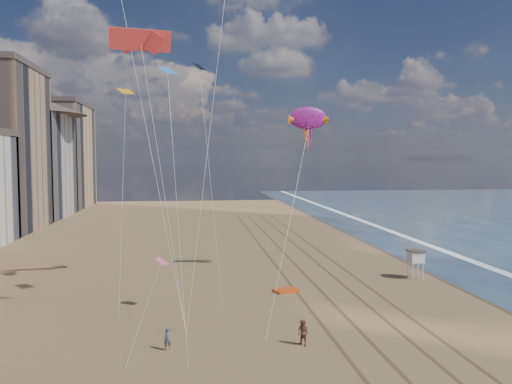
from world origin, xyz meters
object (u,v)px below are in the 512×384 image
Objects in this scene: grounded_kite at (286,290)px; show_kite at (308,119)px; kite_flyer_a at (168,339)px; lifeguard_stand at (416,257)px; kite_flyer_b at (303,333)px.

grounded_kite is 18.42m from show_kite.
lifeguard_stand is at bearing 35.48° from kite_flyer_a.
lifeguard_stand is 1.70× the size of kite_flyer_b.
kite_flyer_a is at bearing -146.19° from lifeguard_stand.
lifeguard_stand is 1.35× the size of grounded_kite.
kite_flyer_b is at bearing -133.08° from lifeguard_stand.
show_kite is 26.37m from kite_flyer_b.
show_kite reaches higher than lifeguard_stand.
lifeguard_stand is at bearing 95.76° from kite_flyer_b.
show_kite reaches higher than kite_flyer_b.
show_kite is (3.60, 6.80, 16.73)m from grounded_kite.
kite_flyer_a is 9.00m from kite_flyer_b.
lifeguard_stand is 18.44m from show_kite.
kite_flyer_a reaches higher than grounded_kite.
kite_flyer_a is (-10.41, -13.27, 0.64)m from grounded_kite.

